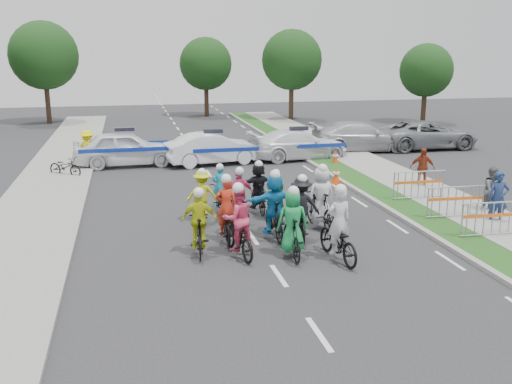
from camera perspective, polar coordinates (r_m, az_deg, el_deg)
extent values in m
plane|color=#28282B|center=(13.98, 2.29, -8.38)|extent=(90.00, 90.00, 0.00)
cube|color=gray|center=(20.13, 12.70, -1.47)|extent=(0.20, 60.00, 0.12)
cube|color=#1D4014|center=(20.44, 14.47, -1.35)|extent=(1.20, 60.00, 0.11)
cube|color=gray|center=(21.30, 18.79, -1.01)|extent=(2.40, 60.00, 0.13)
cube|color=gray|center=(18.51, -21.89, -3.52)|extent=(3.00, 60.00, 0.13)
imported|color=black|center=(14.97, 8.14, -4.81)|extent=(0.93, 2.08, 1.06)
imported|color=silver|center=(14.76, 8.28, -2.92)|extent=(0.69, 0.49, 1.76)
sphere|color=white|center=(14.49, 8.47, 0.21)|extent=(0.31, 0.31, 0.31)
imported|color=black|center=(15.05, 3.59, -4.47)|extent=(0.63, 1.88, 1.12)
imported|color=#1B9449|center=(14.87, 3.67, -2.85)|extent=(0.85, 0.58, 1.67)
sphere|color=white|center=(14.61, 3.78, 0.06)|extent=(0.29, 0.29, 0.29)
imported|color=black|center=(15.15, -1.84, -4.48)|extent=(1.02, 2.07, 1.04)
imported|color=#DD3D66|center=(14.94, -1.82, -2.63)|extent=(0.94, 0.79, 1.73)
sphere|color=white|center=(14.68, -1.81, 0.40)|extent=(0.30, 0.30, 0.30)
imported|color=black|center=(15.29, -5.69, -4.31)|extent=(0.67, 1.81, 1.07)
imported|color=#C1CE15|center=(15.11, -5.71, -2.76)|extent=(0.97, 0.48, 1.60)
sphere|color=white|center=(14.86, -5.75, -0.06)|extent=(0.28, 0.28, 0.28)
imported|color=black|center=(16.56, 4.47, -2.97)|extent=(1.01, 1.98, 0.99)
imported|color=black|center=(16.37, 4.55, -1.31)|extent=(1.16, 0.81, 1.65)
sphere|color=white|center=(16.14, 4.66, 1.30)|extent=(0.29, 0.29, 0.29)
imported|color=black|center=(16.52, 1.80, -2.65)|extent=(0.56, 1.95, 1.17)
imported|color=#1A84C4|center=(16.34, 1.85, -1.11)|extent=(1.63, 0.53, 1.76)
sphere|color=white|center=(16.09, 1.92, 1.72)|extent=(0.30, 0.30, 0.30)
imported|color=black|center=(16.32, -3.00, -3.15)|extent=(0.85, 1.99, 1.02)
imported|color=red|center=(16.13, -3.00, -1.44)|extent=(0.65, 0.46, 1.70)
sphere|color=white|center=(15.88, -3.00, 1.31)|extent=(0.29, 0.29, 0.29)
imported|color=black|center=(17.49, 6.45, -1.79)|extent=(0.81, 1.99, 1.16)
imported|color=silver|center=(17.32, 6.55, -0.34)|extent=(0.92, 0.67, 1.74)
sphere|color=white|center=(17.08, 6.68, 2.32)|extent=(0.30, 0.30, 0.30)
imported|color=black|center=(18.17, 1.90, -1.56)|extent=(0.60, 1.69, 0.88)
imported|color=#167E2E|center=(18.00, 1.95, -0.15)|extent=(0.72, 0.56, 1.47)
sphere|color=white|center=(17.80, 2.01, 1.91)|extent=(0.25, 0.25, 0.25)
imported|color=black|center=(17.83, -1.69, -1.57)|extent=(0.78, 1.81, 1.06)
imported|color=#D53B73|center=(17.67, -1.67, -0.23)|extent=(0.98, 0.53, 1.58)
sphere|color=white|center=(17.45, -1.66, 2.08)|extent=(0.27, 0.27, 0.27)
imported|color=black|center=(18.14, -5.39, -1.60)|extent=(0.78, 1.78, 0.91)
imported|color=#C5CF15|center=(17.97, -5.40, -0.16)|extent=(1.03, 0.66, 1.51)
sphere|color=white|center=(17.77, -5.43, 1.97)|extent=(0.26, 0.26, 0.26)
imported|color=black|center=(19.09, 0.20, -0.55)|extent=(0.55, 1.73, 1.03)
imported|color=black|center=(18.93, 0.23, 0.69)|extent=(1.45, 0.51, 1.54)
sphere|color=white|center=(18.73, 0.27, 2.78)|extent=(0.27, 0.27, 0.27)
imported|color=black|center=(19.30, -3.64, -0.68)|extent=(0.58, 1.64, 0.86)
imported|color=#188DB6|center=(19.14, -3.64, 0.63)|extent=(0.52, 0.35, 1.43)
sphere|color=white|center=(18.95, -3.64, 2.50)|extent=(0.25, 0.25, 0.25)
imported|color=white|center=(27.45, -12.91, 4.28)|extent=(4.92, 2.14, 1.65)
imported|color=white|center=(27.23, -4.29, 4.35)|extent=(4.74, 2.31, 1.50)
imported|color=white|center=(28.52, 4.28, 4.76)|extent=(5.19, 2.51, 1.46)
imported|color=#ABACB0|center=(31.18, 10.44, 5.47)|extent=(5.55, 2.59, 1.57)
imported|color=gray|center=(32.88, 16.76, 5.51)|extent=(5.53, 2.58, 1.53)
imported|color=navy|center=(19.28, 23.07, -0.55)|extent=(0.72, 0.59, 1.68)
imported|color=#545459|center=(20.41, 22.59, 0.13)|extent=(0.86, 0.72, 1.60)
imported|color=maroon|center=(23.34, 16.29, 2.32)|extent=(1.02, 0.75, 1.61)
imported|color=yellow|center=(27.26, -16.47, 4.12)|extent=(1.29, 1.26, 1.77)
cube|color=#F24C0C|center=(23.47, 7.98, 0.85)|extent=(0.40, 0.40, 0.03)
cone|color=#F24C0C|center=(23.40, 8.00, 1.64)|extent=(0.36, 0.36, 0.70)
cylinder|color=silver|center=(23.38, 8.01, 1.88)|extent=(0.29, 0.29, 0.08)
cube|color=#F24C0C|center=(27.34, 7.92, 2.73)|extent=(0.40, 0.40, 0.03)
cone|color=#F24C0C|center=(27.27, 7.95, 3.42)|extent=(0.36, 0.36, 0.70)
cylinder|color=silver|center=(27.25, 7.95, 3.63)|extent=(0.29, 0.29, 0.08)
imported|color=black|center=(25.81, -18.54, 2.41)|extent=(1.69, 1.46, 0.88)
cylinder|color=#382619|center=(44.40, 3.54, 9.28)|extent=(0.36, 0.36, 3.25)
sphere|color=black|center=(44.25, 3.60, 13.06)|extent=(4.55, 4.55, 4.55)
cylinder|color=#382619|center=(44.19, 16.43, 8.39)|extent=(0.36, 0.36, 2.75)
sphere|color=black|center=(44.04, 16.66, 11.59)|extent=(3.85, 3.85, 3.85)
cylinder|color=#382619|center=(44.96, -20.12, 8.68)|extent=(0.36, 0.36, 3.50)
sphere|color=black|center=(44.82, -20.47, 12.68)|extent=(4.90, 4.90, 4.90)
cylinder|color=#382619|center=(47.06, -4.98, 9.37)|extent=(0.36, 0.36, 3.00)
sphere|color=black|center=(46.92, -5.05, 12.66)|extent=(4.20, 4.20, 4.20)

